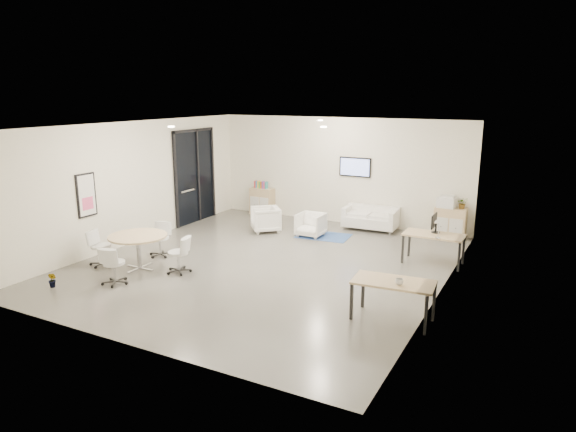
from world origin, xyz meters
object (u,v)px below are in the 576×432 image
at_px(sideboard_left, 262,201).
at_px(armchair_left, 266,218).
at_px(desk_rear, 434,237).
at_px(desk_front, 393,285).
at_px(sideboard_right, 450,223).
at_px(round_table, 138,239).
at_px(armchair_right, 311,224).
at_px(loveseat, 371,219).

distance_m(sideboard_left, armchair_left, 2.15).
height_order(desk_rear, desk_front, desk_front).
bearing_deg(desk_rear, sideboard_left, 158.14).
xyz_separation_m(sideboard_right, round_table, (-5.75, -5.94, 0.29)).
relative_size(armchair_right, desk_rear, 0.53).
distance_m(sideboard_left, round_table, 5.96).
relative_size(loveseat, round_table, 1.21).
relative_size(sideboard_left, desk_front, 0.60).
height_order(sideboard_left, round_table, sideboard_left).
bearing_deg(loveseat, sideboard_right, 2.17).
bearing_deg(round_table, armchair_right, 61.91).
xyz_separation_m(sideboard_left, armchair_right, (2.54, -1.66, -0.07)).
distance_m(sideboard_right, desk_front, 5.93).
xyz_separation_m(armchair_right, round_table, (-2.29, -4.28, 0.35)).
relative_size(sideboard_left, loveseat, 0.55).
relative_size(armchair_left, desk_front, 0.54).
height_order(sideboard_left, desk_front, sideboard_left).
bearing_deg(armchair_left, round_table, -52.93).
distance_m(sideboard_left, armchair_right, 3.04).
bearing_deg(sideboard_left, desk_rear, -22.06).
xyz_separation_m(sideboard_right, desk_rear, (0.08, -2.46, 0.22)).
distance_m(armchair_right, round_table, 4.87).
xyz_separation_m(sideboard_left, loveseat, (3.78, -0.16, -0.12)).
height_order(armchair_right, desk_front, desk_front).
bearing_deg(armchair_left, desk_rear, 41.81).
distance_m(sideboard_left, loveseat, 3.79).
relative_size(sideboard_right, round_table, 0.65).
bearing_deg(armchair_left, armchair_right, 55.42).
bearing_deg(sideboard_right, armchair_right, -154.41).
bearing_deg(round_table, armchair_left, 77.55).
relative_size(sideboard_right, desk_front, 0.58).
xyz_separation_m(sideboard_left, round_table, (0.26, -5.94, 0.28)).
distance_m(sideboard_right, loveseat, 2.23).
bearing_deg(round_table, loveseat, 58.63).
distance_m(armchair_left, desk_rear, 4.97).
relative_size(armchair_right, desk_front, 0.50).
bearing_deg(loveseat, armchair_right, -131.55).
bearing_deg(desk_front, round_table, 175.52).
relative_size(desk_rear, round_table, 1.06).
distance_m(sideboard_right, armchair_right, 3.84).
relative_size(sideboard_right, armchair_left, 1.07).
distance_m(sideboard_left, desk_rear, 6.57).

